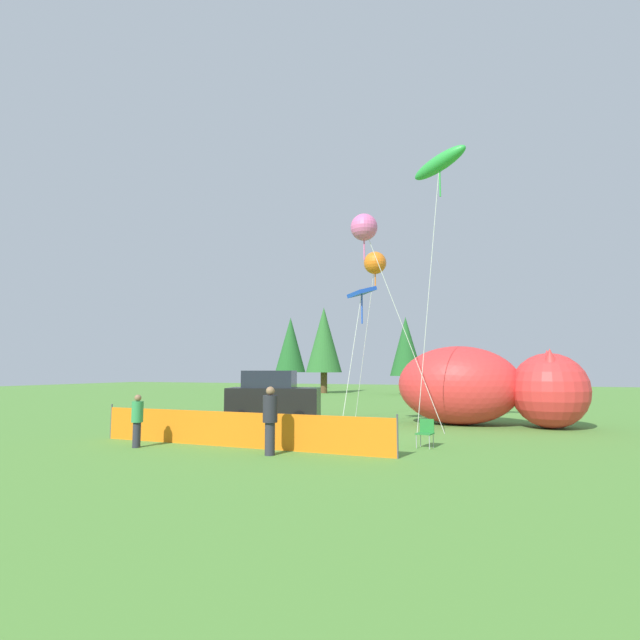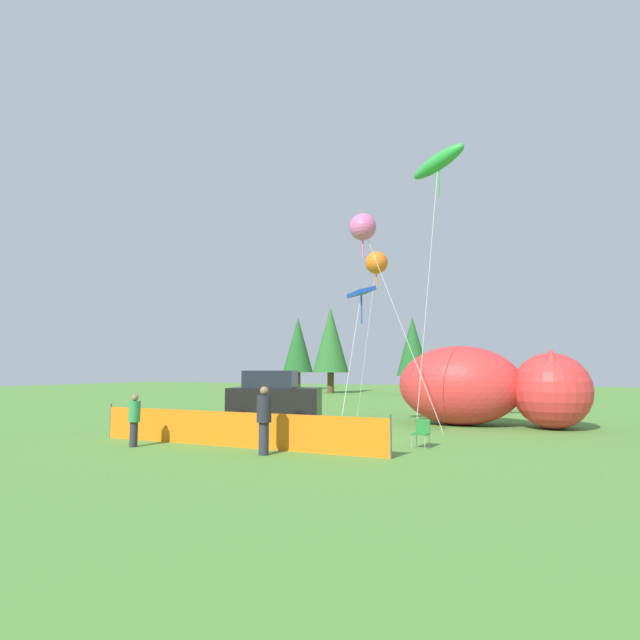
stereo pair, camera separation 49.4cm
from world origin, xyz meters
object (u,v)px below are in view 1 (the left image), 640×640
object	(u,v)px
spectator_in_blue_shirt	(137,419)
kite_blue_box	(362,294)
kite_green_fish	(439,164)
spectator_in_red_shirt	(270,418)
inflatable_cat	(484,389)
kite_pink_octopus	(364,228)
kite_orange_flower	(375,263)
parked_car	(273,397)
folding_chair	(426,431)

from	to	relation	value
spectator_in_blue_shirt	kite_blue_box	bearing A→B (deg)	55.71
spectator_in_blue_shirt	kite_green_fish	size ratio (longest dim) A/B	0.15
kite_green_fish	spectator_in_blue_shirt	bearing A→B (deg)	-142.86
kite_blue_box	kite_green_fish	bearing A→B (deg)	-16.07
spectator_in_blue_shirt	spectator_in_red_shirt	size ratio (longest dim) A/B	0.85
kite_blue_box	inflatable_cat	bearing A→B (deg)	28.60
kite_pink_octopus	kite_orange_flower	bearing A→B (deg)	99.56
spectator_in_red_shirt	kite_blue_box	bearing A→B (deg)	84.97
spectator_in_red_shirt	spectator_in_blue_shirt	bearing A→B (deg)	-177.41
kite_blue_box	kite_green_fish	distance (m)	5.82
kite_blue_box	kite_pink_octopus	xyz separation A→B (m)	(0.46, -1.17, 2.43)
parked_car	inflatable_cat	size ratio (longest dim) A/B	0.57
parked_car	spectator_in_red_shirt	world-z (taller)	parked_car
folding_chair	kite_blue_box	bearing A→B (deg)	-134.49
spectator_in_blue_shirt	kite_green_fish	world-z (taller)	kite_green_fish
spectator_in_blue_shirt	spectator_in_red_shirt	distance (m)	4.34
folding_chair	kite_pink_octopus	size ratio (longest dim) A/B	0.10
spectator_in_blue_shirt	spectator_in_red_shirt	bearing A→B (deg)	2.59
kite_pink_octopus	spectator_in_red_shirt	bearing A→B (deg)	-100.36
inflatable_cat	kite_green_fish	size ratio (longest dim) A/B	0.71
spectator_in_blue_shirt	kite_blue_box	size ratio (longest dim) A/B	0.27
kite_orange_flower	parked_car	bearing A→B (deg)	-142.97
parked_car	inflatable_cat	bearing A→B (deg)	-4.00
kite_blue_box	kite_green_fish	world-z (taller)	kite_green_fish
parked_car	folding_chair	world-z (taller)	parked_car
folding_chair	kite_pink_octopus	xyz separation A→B (m)	(-2.69, 3.04, 7.34)
kite_green_fish	parked_car	bearing A→B (deg)	167.54
folding_chair	spectator_in_red_shirt	size ratio (longest dim) A/B	0.45
kite_orange_flower	spectator_in_red_shirt	bearing A→B (deg)	-91.34
inflatable_cat	kite_green_fish	xyz separation A→B (m)	(-1.18, -3.44, 8.52)
parked_car	inflatable_cat	xyz separation A→B (m)	(8.88, 1.74, 0.44)
spectator_in_blue_shirt	kite_pink_octopus	xyz separation A→B (m)	(5.41, 6.10, 6.97)
spectator_in_red_shirt	kite_blue_box	distance (m)	8.35
folding_chair	kite_green_fish	distance (m)	10.09
spectator_in_blue_shirt	spectator_in_red_shirt	xyz separation A→B (m)	(4.33, 0.20, 0.16)
parked_car	spectator_in_red_shirt	xyz separation A→B (m)	(3.72, -7.81, -0.08)
folding_chair	spectator_in_blue_shirt	distance (m)	8.67
folding_chair	kite_pink_octopus	bearing A→B (deg)	-129.75
kite_blue_box	kite_orange_flower	distance (m)	4.29
kite_orange_flower	inflatable_cat	bearing A→B (deg)	-14.41
kite_orange_flower	kite_green_fish	size ratio (longest dim) A/B	0.75
parked_car	kite_green_fish	xyz separation A→B (m)	(7.71, -1.70, 8.96)
kite_orange_flower	kite_pink_octopus	xyz separation A→B (m)	(0.83, -4.91, 0.36)
parked_car	folding_chair	distance (m)	9.00
inflatable_cat	kite_blue_box	size ratio (longest dim) A/B	1.33
kite_green_fish	kite_pink_octopus	xyz separation A→B (m)	(-2.91, -0.20, -2.22)
kite_blue_box	kite_pink_octopus	bearing A→B (deg)	-68.69
parked_car	kite_orange_flower	bearing A→B (deg)	21.95
spectator_in_blue_shirt	folding_chair	bearing A→B (deg)	20.67
kite_blue_box	kite_pink_octopus	distance (m)	2.74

